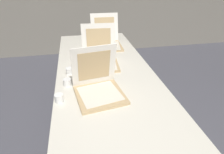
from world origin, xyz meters
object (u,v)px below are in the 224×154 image
Objects in this scene: cup_white_far at (78,56)px; cup_white_near_left at (59,98)px; pizza_box_front at (99,88)px; table at (106,78)px; pizza_box_middle at (100,59)px; pizza_box_back at (107,42)px; cup_white_near_center at (67,82)px; cup_white_mid at (70,71)px.

cup_white_far and cup_white_near_left have the same top height.
table is at bearing 62.60° from pizza_box_front.
pizza_box_middle reaches higher than pizza_box_front.
pizza_box_back is at bearing 68.62° from pizza_box_front.
pizza_box_back is 0.95m from cup_white_near_center.
pizza_box_back is 6.60× the size of cup_white_far.
cup_white_near_left is (-0.37, -0.56, -0.02)m from pizza_box_middle.
cup_white_far is 0.74m from cup_white_near_left.
pizza_box_back reaches higher than cup_white_near_left.
table is 0.37m from cup_white_near_center.
cup_white_near_left is at bearing -119.93° from pizza_box_middle.
pizza_box_front is 1.03m from pizza_box_back.
pizza_box_front and pizza_box_back have the same top height.
pizza_box_middle is 6.34× the size of cup_white_far.
cup_white_far is at bearing 77.38° from cup_white_near_left.
cup_white_near_center is at bearing -101.80° from cup_white_far.
cup_white_near_center is at bearing -117.80° from pizza_box_back.
cup_white_mid is (-0.09, -0.32, 0.00)m from cup_white_far.
cup_white_far is at bearing 121.44° from table.
cup_white_near_left and cup_white_near_center have the same top height.
cup_white_near_center is (-0.34, -0.14, 0.07)m from table.
cup_white_mid is 0.20m from cup_white_near_center.
cup_white_near_left is (-0.28, -0.04, -0.02)m from pizza_box_front.
cup_white_far is at bearing 74.50° from cup_white_mid.
pizza_box_middle is 0.67m from cup_white_near_left.
pizza_box_front reaches higher than cup_white_near_center.
cup_white_mid reaches higher than table.
pizza_box_back is at bearing 55.40° from cup_white_mid.
pizza_box_middle is 6.34× the size of cup_white_near_center.
cup_white_far is 1.00× the size of cup_white_near_center.
cup_white_mid is at bearing 169.89° from table.
pizza_box_middle reaches higher than pizza_box_back.
cup_white_mid is (-0.32, 0.06, 0.07)m from table.
pizza_box_back reaches higher than cup_white_mid.
cup_white_mid is (0.07, 0.40, 0.00)m from cup_white_near_left.
table is 0.71m from pizza_box_back.
cup_white_near_center is at bearing -128.35° from pizza_box_middle.
cup_white_mid is 1.00× the size of cup_white_near_center.
cup_white_far is 1.00× the size of cup_white_mid.
cup_white_mid is at bearing 84.40° from cup_white_near_center.
cup_white_near_left is at bearing -102.62° from cup_white_far.
cup_white_near_center is (-0.31, -0.35, -0.02)m from pizza_box_middle.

